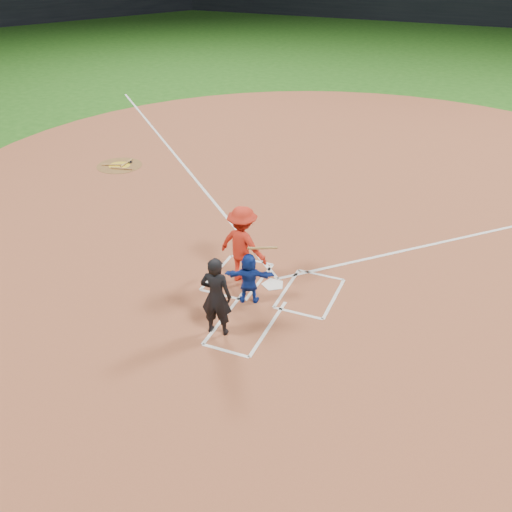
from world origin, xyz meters
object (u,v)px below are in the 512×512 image
at_px(home_plate, 273,285).
at_px(umpire, 216,296).
at_px(batter_at_plate, 243,245).
at_px(on_deck_circle, 119,166).
at_px(catcher, 249,278).

xyz_separation_m(home_plate, umpire, (-0.45, -2.26, 0.94)).
height_order(home_plate, batter_at_plate, batter_at_plate).
distance_m(home_plate, on_deck_circle, 9.98).
relative_size(catcher, umpire, 0.67).
relative_size(on_deck_circle, umpire, 0.90).
xyz_separation_m(catcher, batter_at_plate, (-0.52, 0.80, 0.38)).
height_order(on_deck_circle, umpire, umpire).
bearing_deg(umpire, on_deck_circle, -51.78).
bearing_deg(on_deck_circle, umpire, -44.32).
height_order(catcher, batter_at_plate, batter_at_plate).
bearing_deg(batter_at_plate, home_plate, 5.24).
relative_size(home_plate, catcher, 0.47).
distance_m(home_plate, batter_at_plate, 1.29).
xyz_separation_m(catcher, umpire, (-0.17, -1.39, 0.31)).
relative_size(home_plate, on_deck_circle, 0.35).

